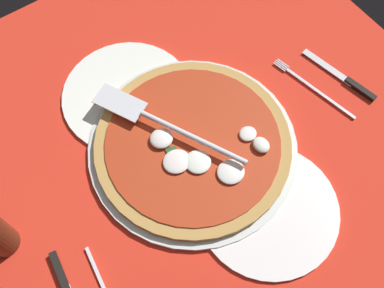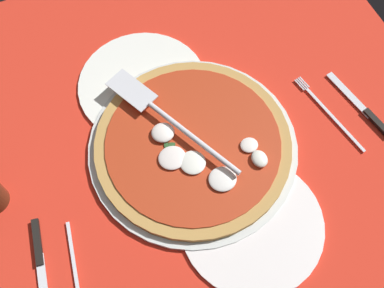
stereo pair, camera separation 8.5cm
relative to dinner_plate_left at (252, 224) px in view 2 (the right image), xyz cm
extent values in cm
cube|color=red|center=(17.69, 3.79, -1.00)|extent=(100.86, 100.86, 0.80)
cube|color=silver|center=(-7.53, -14.22, -0.55)|extent=(7.20, 7.20, 0.10)
cube|color=silver|center=(-7.53, 0.19, -0.55)|extent=(7.20, 7.20, 0.10)
cube|color=silver|center=(-0.33, -21.43, -0.55)|extent=(7.20, 7.20, 0.10)
cube|color=silver|center=(-0.33, -7.02, -0.55)|extent=(7.20, 7.20, 0.10)
cube|color=silver|center=(-0.33, 7.39, -0.55)|extent=(7.20, 7.20, 0.10)
cube|color=silver|center=(-0.33, 21.80, -0.55)|extent=(7.20, 7.20, 0.10)
cube|color=silver|center=(6.88, -28.63, -0.55)|extent=(7.20, 7.20, 0.10)
cube|color=silver|center=(6.88, -14.22, -0.55)|extent=(7.20, 7.20, 0.10)
cube|color=silver|center=(6.88, 0.19, -0.55)|extent=(7.20, 7.20, 0.10)
cube|color=silver|center=(6.88, 14.59, -0.55)|extent=(7.20, 7.20, 0.10)
cube|color=silver|center=(6.88, 29.00, -0.55)|extent=(7.20, 7.20, 0.10)
cube|color=silver|center=(14.08, -35.84, -0.55)|extent=(7.20, 7.20, 0.10)
cube|color=silver|center=(14.08, -21.43, -0.55)|extent=(7.20, 7.20, 0.10)
cube|color=silver|center=(14.08, -7.02, -0.55)|extent=(7.20, 7.20, 0.10)
cube|color=silver|center=(14.08, 7.39, -0.55)|extent=(7.20, 7.20, 0.10)
cube|color=silver|center=(14.08, 21.80, -0.55)|extent=(7.20, 7.20, 0.10)
cube|color=silver|center=(14.08, 36.21, -0.55)|extent=(7.20, 7.20, 0.10)
cube|color=silver|center=(21.29, -28.63, -0.55)|extent=(7.20, 7.20, 0.10)
cube|color=silver|center=(21.29, -14.22, -0.55)|extent=(7.20, 7.20, 0.10)
cube|color=silver|center=(21.29, 0.19, -0.55)|extent=(7.20, 7.20, 0.10)
cube|color=silver|center=(21.29, 14.59, -0.55)|extent=(7.20, 7.20, 0.10)
cube|color=silver|center=(21.29, 29.00, -0.55)|extent=(7.20, 7.20, 0.10)
cube|color=silver|center=(28.49, -35.84, -0.55)|extent=(7.20, 7.20, 0.10)
cube|color=silver|center=(28.49, -21.43, -0.55)|extent=(7.20, 7.20, 0.10)
cube|color=silver|center=(28.49, -7.02, -0.55)|extent=(7.20, 7.20, 0.10)
cube|color=silver|center=(28.49, 7.39, -0.55)|extent=(7.20, 7.20, 0.10)
cube|color=silver|center=(28.49, 21.80, -0.55)|extent=(7.20, 7.20, 0.10)
cube|color=silver|center=(28.49, 36.21, -0.55)|extent=(7.20, 7.20, 0.10)
cube|color=silver|center=(35.70, -43.04, -0.55)|extent=(7.20, 7.20, 0.10)
cube|color=silver|center=(35.70, -28.63, -0.55)|extent=(7.20, 7.20, 0.10)
cube|color=silver|center=(35.70, -14.22, -0.55)|extent=(7.20, 7.20, 0.10)
cube|color=silver|center=(35.70, 0.19, -0.55)|extent=(7.20, 7.20, 0.10)
cube|color=silver|center=(35.70, 14.59, -0.55)|extent=(7.20, 7.20, 0.10)
cube|color=silver|center=(35.70, 29.00, -0.55)|extent=(7.20, 7.20, 0.10)
cube|color=silver|center=(42.90, -21.43, -0.55)|extent=(7.20, 7.20, 0.10)
cube|color=silver|center=(42.90, -7.02, -0.55)|extent=(7.20, 7.20, 0.10)
cube|color=silver|center=(42.90, 7.39, -0.55)|extent=(7.20, 7.20, 0.10)
cube|color=silver|center=(42.90, 21.80, -0.55)|extent=(7.20, 7.20, 0.10)
cube|color=silver|center=(50.11, -14.22, -0.55)|extent=(7.20, 7.20, 0.10)
cube|color=silver|center=(50.11, 0.19, -0.55)|extent=(7.20, 7.20, 0.10)
cube|color=silver|center=(50.11, 14.59, -0.55)|extent=(7.20, 7.20, 0.10)
cube|color=silver|center=(50.11, 29.00, -0.55)|extent=(7.20, 7.20, 0.10)
cube|color=silver|center=(57.31, 7.39, -0.55)|extent=(7.20, 7.20, 0.10)
cube|color=silver|center=(57.31, 21.80, -0.55)|extent=(7.20, 7.20, 0.10)
cube|color=silver|center=(64.51, 29.00, -0.55)|extent=(7.20, 7.20, 0.10)
cylinder|color=silver|center=(17.64, 4.00, 0.14)|extent=(39.27, 39.27, 1.28)
cylinder|color=white|center=(0.00, 0.00, 0.00)|extent=(25.10, 25.10, 1.00)
cylinder|color=white|center=(34.75, 7.74, 0.00)|extent=(25.97, 25.97, 1.00)
cylinder|color=#BC8C47|center=(17.64, 4.00, 1.43)|extent=(36.66, 36.66, 1.29)
cylinder|color=#B13417|center=(17.64, 4.00, 2.22)|extent=(32.59, 32.59, 0.30)
ellipsoid|color=white|center=(21.29, 8.29, 3.05)|extent=(4.12, 4.36, 1.36)
ellipsoid|color=white|center=(12.98, -5.37, 2.80)|extent=(3.06, 3.33, 0.86)
ellipsoid|color=white|center=(13.69, 5.48, 2.80)|extent=(4.75, 4.71, 0.86)
ellipsoid|color=white|center=(8.74, 1.86, 2.84)|extent=(4.78, 5.04, 0.93)
ellipsoid|color=white|center=(9.69, -5.80, 3.06)|extent=(3.47, 2.85, 1.38)
ellipsoid|color=silver|center=(15.97, 8.56, 2.81)|extent=(4.75, 5.06, 0.88)
cube|color=#1E3B21|center=(14.80, 5.25, 2.52)|extent=(2.05, 2.59, 0.30)
cube|color=#254C22|center=(18.19, 8.68, 2.52)|extent=(2.26, 1.25, 0.30)
cube|color=#294D24|center=(17.78, 7.97, 2.52)|extent=(2.94, 2.17, 0.30)
cube|color=silver|center=(31.74, 10.70, 3.91)|extent=(10.73, 8.54, 0.30)
cylinder|color=silver|center=(17.76, 3.73, 4.26)|extent=(19.80, 10.54, 1.00)
cube|color=white|center=(13.33, -27.01, -0.20)|extent=(20.98, 17.07, 0.60)
cube|color=silver|center=(12.73, -23.98, 0.23)|extent=(16.64, 3.83, 0.25)
cube|color=silver|center=(22.60, -22.72, 0.23)|extent=(2.99, 0.79, 0.25)
cube|color=silver|center=(22.51, -22.29, 0.23)|extent=(2.99, 0.79, 0.25)
cube|color=silver|center=(22.43, -21.86, 0.23)|extent=(2.99, 0.79, 0.25)
cube|color=silver|center=(22.34, -21.42, 0.23)|extent=(2.99, 0.79, 0.25)
cube|color=black|center=(8.76, -31.06, 0.50)|extent=(7.12, 2.53, 0.80)
cube|color=silver|center=(16.51, -29.54, 0.23)|extent=(12.32, 3.74, 0.25)
cube|color=white|center=(4.64, 33.31, -0.20)|extent=(19.68, 14.27, 0.60)
cube|color=silver|center=(4.29, 30.63, 0.23)|extent=(16.64, 2.75, 0.25)
cube|color=black|center=(11.06, 35.20, 0.50)|extent=(8.26, 2.25, 0.80)
camera|label=1|loc=(-13.41, 25.98, 77.79)|focal=43.00mm
camera|label=2|loc=(-17.51, 18.55, 77.79)|focal=43.00mm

